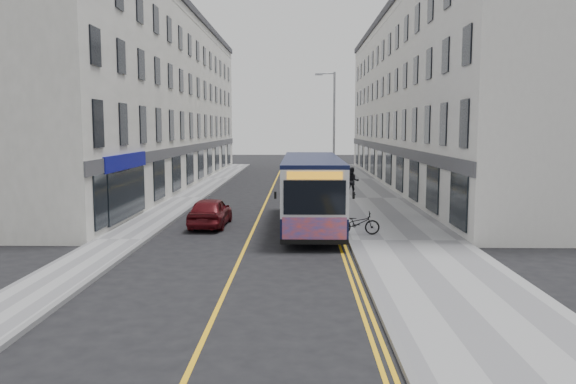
{
  "coord_description": "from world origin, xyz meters",
  "views": [
    {
      "loc": [
        2.03,
        -22.62,
        4.44
      ],
      "look_at": [
        1.51,
        2.13,
        1.6
      ],
      "focal_mm": 35.0,
      "sensor_mm": 36.0,
      "label": 1
    }
  ],
  "objects_px": {
    "pedestrian_near": "(343,186)",
    "pedestrian_far": "(352,181)",
    "bicycle": "(358,223)",
    "city_bus": "(311,189)",
    "car_maroon": "(210,212)",
    "car_white": "(297,177)",
    "streetlamp": "(333,129)"
  },
  "relations": [
    {
      "from": "city_bus",
      "to": "car_white",
      "type": "distance_m",
      "value": 17.84
    },
    {
      "from": "pedestrian_far",
      "to": "city_bus",
      "type": "bearing_deg",
      "value": -103.46
    },
    {
      "from": "city_bus",
      "to": "bicycle",
      "type": "height_order",
      "value": "city_bus"
    },
    {
      "from": "city_bus",
      "to": "car_maroon",
      "type": "xyz_separation_m",
      "value": [
        -4.56,
        -0.04,
        -1.04
      ]
    },
    {
      "from": "city_bus",
      "to": "pedestrian_far",
      "type": "height_order",
      "value": "city_bus"
    },
    {
      "from": "bicycle",
      "to": "pedestrian_near",
      "type": "distance_m",
      "value": 9.6
    },
    {
      "from": "car_white",
      "to": "pedestrian_far",
      "type": "bearing_deg",
      "value": -60.22
    },
    {
      "from": "streetlamp",
      "to": "pedestrian_far",
      "type": "xyz_separation_m",
      "value": [
        1.24,
        -0.72,
        -3.36
      ]
    },
    {
      "from": "streetlamp",
      "to": "city_bus",
      "type": "height_order",
      "value": "streetlamp"
    },
    {
      "from": "streetlamp",
      "to": "bicycle",
      "type": "xyz_separation_m",
      "value": [
        0.23,
        -14.06,
        -3.8
      ]
    },
    {
      "from": "pedestrian_far",
      "to": "car_maroon",
      "type": "relative_size",
      "value": 0.46
    },
    {
      "from": "city_bus",
      "to": "streetlamp",
      "type": "bearing_deg",
      "value": 82.11
    },
    {
      "from": "city_bus",
      "to": "bicycle",
      "type": "bearing_deg",
      "value": -52.68
    },
    {
      "from": "bicycle",
      "to": "pedestrian_far",
      "type": "relative_size",
      "value": 0.98
    },
    {
      "from": "pedestrian_far",
      "to": "car_white",
      "type": "bearing_deg",
      "value": 118.9
    },
    {
      "from": "city_bus",
      "to": "car_white",
      "type": "relative_size",
      "value": 2.66
    },
    {
      "from": "city_bus",
      "to": "car_maroon",
      "type": "relative_size",
      "value": 2.74
    },
    {
      "from": "streetlamp",
      "to": "pedestrian_near",
      "type": "bearing_deg",
      "value": -85.36
    },
    {
      "from": "pedestrian_near",
      "to": "city_bus",
      "type": "bearing_deg",
      "value": -95.01
    },
    {
      "from": "bicycle",
      "to": "pedestrian_near",
      "type": "xyz_separation_m",
      "value": [
        0.13,
        9.59,
        0.52
      ]
    },
    {
      "from": "bicycle",
      "to": "pedestrian_near",
      "type": "relative_size",
      "value": 0.9
    },
    {
      "from": "streetlamp",
      "to": "car_white",
      "type": "height_order",
      "value": "streetlamp"
    },
    {
      "from": "city_bus",
      "to": "pedestrian_near",
      "type": "bearing_deg",
      "value": 74.58
    },
    {
      "from": "bicycle",
      "to": "car_maroon",
      "type": "xyz_separation_m",
      "value": [
        -6.4,
        2.38,
        0.09
      ]
    },
    {
      "from": "streetlamp",
      "to": "car_maroon",
      "type": "xyz_separation_m",
      "value": [
        -6.17,
        -11.68,
        -3.71
      ]
    },
    {
      "from": "pedestrian_near",
      "to": "car_white",
      "type": "height_order",
      "value": "pedestrian_near"
    },
    {
      "from": "bicycle",
      "to": "streetlamp",
      "type": "bearing_deg",
      "value": 3.19
    },
    {
      "from": "pedestrian_near",
      "to": "pedestrian_far",
      "type": "bearing_deg",
      "value": 87.22
    },
    {
      "from": "city_bus",
      "to": "car_maroon",
      "type": "distance_m",
      "value": 4.68
    },
    {
      "from": "car_maroon",
      "to": "car_white",
      "type": "bearing_deg",
      "value": -100.6
    },
    {
      "from": "pedestrian_far",
      "to": "streetlamp",
      "type": "bearing_deg",
      "value": 151.06
    },
    {
      "from": "streetlamp",
      "to": "car_maroon",
      "type": "height_order",
      "value": "streetlamp"
    }
  ]
}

